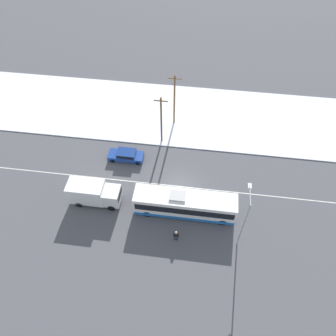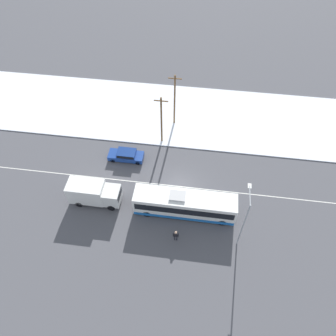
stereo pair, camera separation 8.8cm
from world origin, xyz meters
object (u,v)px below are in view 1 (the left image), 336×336
object	(u,v)px
city_bus	(185,204)
sedan_car	(126,155)
utility_pole_snowlot	(174,100)
streetlamp	(245,216)
utility_pole_roadside	(161,120)
pedestrian_at_stop	(176,235)
box_truck	(93,193)

from	to	relation	value
city_bus	sedan_car	size ratio (longest dim) A/B	2.51
sedan_car	utility_pole_snowlot	distance (m)	10.18
streetlamp	utility_pole_roadside	distance (m)	17.47
utility_pole_roadside	utility_pole_snowlot	world-z (taller)	utility_pole_snowlot
utility_pole_snowlot	sedan_car	bearing A→B (deg)	-125.12
sedan_car	utility_pole_roadside	size ratio (longest dim) A/B	0.61
sedan_car	pedestrian_at_stop	bearing A→B (deg)	125.87
pedestrian_at_stop	utility_pole_roadside	bearing A→B (deg)	104.07
streetlamp	utility_pole_snowlot	world-z (taller)	utility_pole_snowlot
box_truck	pedestrian_at_stop	bearing A→B (deg)	-20.71
box_truck	sedan_car	distance (m)	7.53
box_truck	sedan_car	bearing A→B (deg)	71.72
city_bus	utility_pole_snowlot	bearing A→B (deg)	101.44
city_bus	utility_pole_roadside	size ratio (longest dim) A/B	1.53
streetlamp	utility_pole_snowlot	distance (m)	20.11
sedan_car	pedestrian_at_stop	size ratio (longest dim) A/B	2.62
utility_pole_snowlot	city_bus	bearing A→B (deg)	-78.56
box_truck	streetlamp	size ratio (longest dim) A/B	0.78
box_truck	city_bus	bearing A→B (deg)	-0.73
box_truck	utility_pole_roadside	distance (m)	13.00
box_truck	utility_pole_snowlot	size ratio (longest dim) A/B	0.74
utility_pole_roadside	pedestrian_at_stop	bearing A→B (deg)	-75.93
streetlamp	utility_pole_roadside	world-z (taller)	streetlamp
city_bus	pedestrian_at_stop	bearing A→B (deg)	-98.86
city_bus	streetlamp	size ratio (longest dim) A/B	1.49
sedan_car	utility_pole_roadside	world-z (taller)	utility_pole_roadside
city_bus	box_truck	xyz separation A→B (m)	(-10.87, 0.14, 0.10)
pedestrian_at_stop	streetlamp	world-z (taller)	streetlamp
sedan_car	streetlamp	world-z (taller)	streetlamp
sedan_car	streetlamp	size ratio (longest dim) A/B	0.59
utility_pole_roadside	box_truck	bearing A→B (deg)	-120.85
sedan_car	utility_pole_snowlot	bearing A→B (deg)	-125.12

